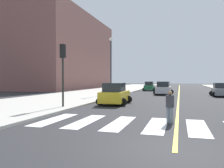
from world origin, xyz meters
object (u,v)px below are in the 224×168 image
Objects in this scene: pedestrian_crossing at (170,105)px; street_lamp at (111,61)px; car_gray_nearest at (220,90)px; traffic_light_far_corner at (63,63)px; car_yellow_second at (115,94)px; car_green_third at (149,86)px; car_silver_fourth at (164,89)px.

street_lamp is (-8.36, 17.89, 3.69)m from pedestrian_crossing.
car_gray_nearest is 0.51× the size of street_lamp.
pedestrian_crossing is at bearing -25.17° from traffic_light_far_corner.
car_yellow_second is 8.93m from pedestrian_crossing.
traffic_light_far_corner is (-2.88, -3.81, 2.51)m from car_yellow_second.
car_gray_nearest is 15.83m from car_green_third.
car_yellow_second is 2.61× the size of pedestrian_crossing.
street_lamp reaches higher than car_green_third.
car_silver_fourth is at bearing -74.83° from car_green_third.
car_yellow_second is at bearing -100.95° from car_silver_fourth.
car_silver_fourth is at bearing 70.92° from traffic_light_far_corner.
car_gray_nearest is 2.37× the size of pedestrian_crossing.
street_lamp is at bearing 92.32° from traffic_light_far_corner.
car_silver_fourth is at bearing 74.63° from car_yellow_second.
traffic_light_far_corner is (-2.77, -28.12, 2.58)m from car_green_third.
street_lamp is (-3.46, 10.42, 3.72)m from car_yellow_second.
pedestrian_crossing is 20.09m from street_lamp.
traffic_light_far_corner reaches higher than car_green_third.
car_yellow_second is 24.31m from car_green_third.
street_lamp is (-0.58, 14.23, 1.20)m from traffic_light_far_corner.
street_lamp reaches higher than car_gray_nearest.
car_green_third is 28.37m from traffic_light_far_corner.
car_green_third is at bearing 84.38° from traffic_light_far_corner.
car_yellow_second is 1.01× the size of car_silver_fourth.
car_yellow_second is at bearing -92.00° from car_green_third.
pedestrian_crossing is 0.21× the size of street_lamp.
traffic_light_far_corner is at bearing -106.95° from car_silver_fourth.
traffic_light_far_corner reaches higher than car_silver_fourth.
car_gray_nearest is 0.91× the size of car_yellow_second.
traffic_light_far_corner reaches higher than pedestrian_crossing.
car_green_third reaches higher than car_gray_nearest.
car_green_third is 0.52× the size of street_lamp.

